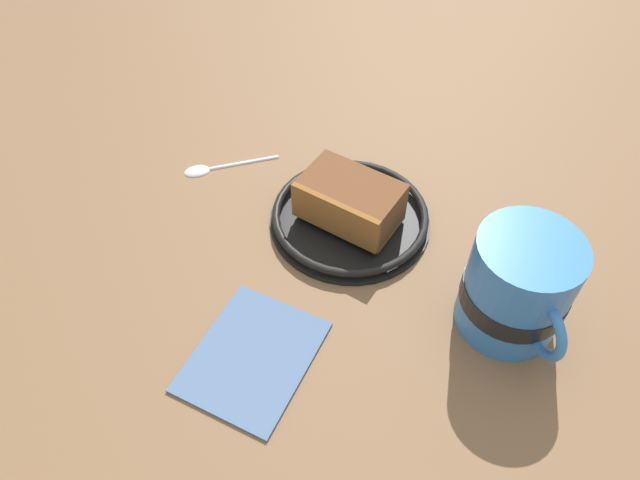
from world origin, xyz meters
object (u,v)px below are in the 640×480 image
(small_plate, at_px, (350,217))
(cake_slice, at_px, (350,202))
(teaspoon, at_px, (211,167))
(tea_mug, at_px, (517,287))
(folded_napkin, at_px, (253,355))

(small_plate, distance_m, cake_slice, 0.02)
(teaspoon, bearing_deg, small_plate, 69.48)
(tea_mug, xyz_separation_m, teaspoon, (-0.17, -0.32, -0.05))
(cake_slice, xyz_separation_m, teaspoon, (-0.06, -0.16, -0.03))
(small_plate, height_order, folded_napkin, small_plate)
(cake_slice, height_order, tea_mug, tea_mug)
(tea_mug, height_order, teaspoon, tea_mug)
(cake_slice, relative_size, teaspoon, 1.09)
(small_plate, bearing_deg, cake_slice, -25.75)
(cake_slice, height_order, teaspoon, cake_slice)
(teaspoon, bearing_deg, tea_mug, 62.33)
(teaspoon, bearing_deg, folded_napkin, 22.38)
(cake_slice, xyz_separation_m, tea_mug, (0.10, 0.15, 0.02))
(tea_mug, height_order, folded_napkin, tea_mug)
(cake_slice, bearing_deg, folded_napkin, -22.19)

